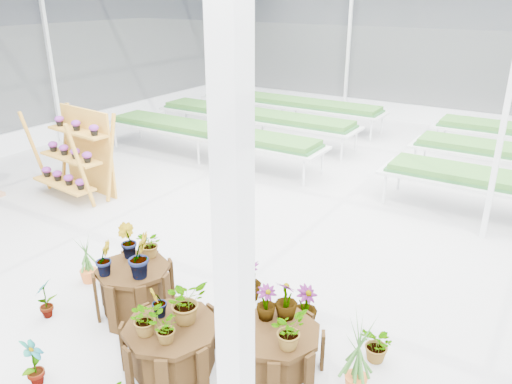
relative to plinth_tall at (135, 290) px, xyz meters
The scene contains 9 objects.
ground_plane 1.34m from the plinth_tall, 55.50° to the left, with size 24.00×24.00×0.00m, color gray.
greenhouse_shell 2.30m from the plinth_tall, 55.50° to the left, with size 18.00×24.00×4.50m, color white, non-canonical shape.
steel_frame 2.30m from the plinth_tall, 55.50° to the left, with size 18.00×24.00×4.50m, color silver, non-canonical shape.
nursery_benches 8.30m from the plinth_tall, 84.93° to the left, with size 16.00×7.00×0.84m, color silver, non-canonical shape.
plinth_tall is the anchor object (origin of this frame).
plinth_mid 1.34m from the plinth_tall, 26.57° to the right, with size 1.16×1.16×0.61m, color #341F0C.
plinth_low 2.20m from the plinth_tall, ahead, with size 1.11×1.11×0.50m, color #341F0C.
shelf_rack 4.89m from the plinth_tall, 149.80° to the left, with size 1.78×0.94×1.88m, color gold, non-canonical shape.
nursery_plants 1.28m from the plinth_tall, ahead, with size 4.88×3.29×1.32m.
Camera 1 is at (3.82, -5.17, 4.20)m, focal length 35.00 mm.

